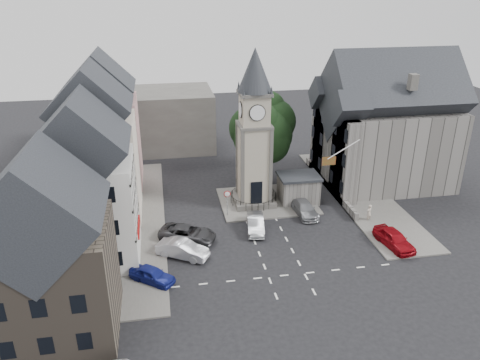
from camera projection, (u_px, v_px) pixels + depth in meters
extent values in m
plane|color=black|center=(271.00, 241.00, 42.96)|extent=(120.00, 120.00, 0.00)
cube|color=#595651|center=(134.00, 221.00, 46.35)|extent=(6.00, 30.00, 0.14)
cube|color=#595651|center=(359.00, 194.00, 52.08)|extent=(6.00, 26.00, 0.14)
cube|color=#595651|center=(267.00, 201.00, 50.40)|extent=(10.00, 8.00, 0.16)
cube|color=silver|center=(287.00, 275.00, 38.00)|extent=(20.00, 8.00, 0.01)
cube|color=#4C4944|center=(253.00, 200.00, 50.05)|extent=(4.20, 4.20, 0.70)
torus|color=black|center=(253.00, 194.00, 49.76)|extent=(4.86, 4.86, 0.06)
cube|color=#AA9F89|center=(254.00, 162.00, 48.31)|extent=(3.00, 3.00, 8.00)
cube|color=black|center=(256.00, 192.00, 48.12)|extent=(1.20, 0.25, 2.40)
cube|color=#4C4944|center=(254.00, 125.00, 46.71)|extent=(3.30, 3.30, 0.25)
cube|color=#AA9F89|center=(254.00, 109.00, 46.08)|extent=(2.70, 2.70, 3.20)
cylinder|color=white|center=(257.00, 113.00, 44.81)|extent=(1.50, 0.12, 1.50)
cube|color=#4C4944|center=(255.00, 93.00, 45.44)|extent=(3.10, 3.10, 0.30)
cone|color=black|center=(255.00, 70.00, 44.54)|extent=(3.40, 3.40, 4.20)
cube|color=#5C5955|center=(298.00, 190.00, 49.95)|extent=(4.00, 3.00, 2.80)
cube|color=black|center=(299.00, 176.00, 49.33)|extent=(4.30, 3.30, 0.25)
cylinder|color=black|center=(262.00, 166.00, 54.14)|extent=(0.70, 0.70, 4.40)
cylinder|color=black|center=(227.00, 205.00, 46.92)|extent=(0.10, 0.10, 2.50)
cone|color=#A50C0C|center=(227.00, 194.00, 46.33)|extent=(0.70, 0.06, 0.70)
cone|color=white|center=(227.00, 194.00, 46.31)|extent=(0.54, 0.04, 0.54)
cube|color=tan|center=(106.00, 143.00, 52.93)|extent=(7.50, 7.00, 10.00)
cube|color=#EEDDC7|center=(99.00, 169.00, 45.71)|extent=(7.50, 7.00, 10.00)
cube|color=silver|center=(90.00, 211.00, 38.68)|extent=(7.50, 7.00, 9.00)
cube|color=#4D4339|center=(51.00, 282.00, 30.52)|extent=(8.00, 7.00, 8.00)
cube|color=#4C4944|center=(140.00, 121.00, 64.72)|extent=(20.00, 10.00, 8.00)
cube|color=#5C5955|center=(385.00, 145.00, 53.66)|extent=(14.00, 10.00, 9.00)
cube|color=#5C5955|center=(345.00, 160.00, 49.51)|extent=(1.60, 4.40, 9.00)
cube|color=#5C5955|center=(323.00, 139.00, 55.83)|extent=(1.60, 4.40, 9.00)
cube|color=#5C5955|center=(329.00, 185.00, 53.29)|extent=(0.40, 16.00, 0.90)
cylinder|color=white|center=(344.00, 149.00, 45.06)|extent=(3.17, 0.10, 1.89)
plane|color=#B21414|center=(329.00, 161.00, 45.28)|extent=(1.40, 0.00, 1.40)
imported|color=navy|center=(152.00, 275.00, 36.93)|extent=(3.99, 3.54, 1.31)
imported|color=#ADAEB5|center=(183.00, 249.00, 40.21)|extent=(4.76, 3.65, 1.51)
imported|color=#2F2F31|center=(188.00, 234.00, 42.72)|extent=(5.75, 4.34, 1.45)
imported|color=gray|center=(255.00, 224.00, 44.46)|extent=(2.14, 4.54, 1.44)
imported|color=gray|center=(305.00, 208.00, 47.49)|extent=(2.17, 4.70, 1.33)
imported|color=maroon|center=(394.00, 239.00, 41.74)|extent=(2.63, 4.84, 1.56)
imported|color=beige|center=(369.00, 213.00, 46.08)|extent=(0.78, 0.71, 1.80)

